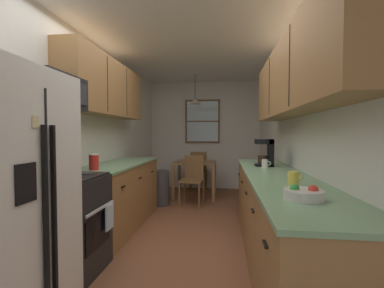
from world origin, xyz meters
The scene contains 24 objects.
ground_plane centered at (0.00, 1.00, 0.00)m, with size 12.00×12.00×0.00m, color brown.
wall_left centered at (-1.35, 1.00, 1.27)m, with size 0.10×9.00×2.55m, color silver.
wall_right centered at (1.35, 1.00, 1.27)m, with size 0.10×9.00×2.55m, color silver.
wall_back centered at (0.00, 3.65, 1.27)m, with size 4.40×0.10×2.55m, color silver.
ceiling_slab centered at (0.00, 1.00, 2.59)m, with size 4.40×9.00×0.08m, color white.
stove_range centered at (-0.99, -0.46, 0.47)m, with size 0.66×0.64×1.10m.
microwave_over_range centered at (-1.11, -0.46, 1.69)m, with size 0.39×0.61×0.31m.
counter_left centered at (-1.00, 0.80, 0.45)m, with size 0.64×1.89×0.90m.
upper_cabinets_left centered at (-1.14, 0.75, 1.93)m, with size 0.33×1.97×0.75m.
counter_right centered at (1.00, 0.02, 0.45)m, with size 0.64×3.19×0.90m.
upper_cabinets_right centered at (1.14, -0.03, 1.85)m, with size 0.33×2.87×0.71m.
dining_table centered at (-0.14, 2.71, 0.61)m, with size 0.85×0.79×0.73m.
dining_chair_near centered at (-0.12, 2.11, 0.50)m, with size 0.45×0.45×0.90m.
dining_chair_far centered at (-0.12, 3.32, 0.50)m, with size 0.44×0.44×0.90m.
pendant_light centered at (-0.14, 2.71, 1.98)m, with size 0.28×0.28×0.63m.
back_window centered at (-0.05, 3.58, 1.61)m, with size 0.82×0.05×1.03m.
trash_bin centered at (-0.70, 1.99, 0.32)m, with size 0.32×0.32×0.63m, color #3F3F42.
storage_canister centered at (-1.00, 0.10, 0.99)m, with size 0.11×0.11×0.18m.
dish_towel centered at (-0.64, -0.30, 0.50)m, with size 0.02×0.16×0.24m, color silver.
coffee_maker centered at (1.00, 0.70, 1.08)m, with size 0.22×0.18×0.34m.
mug_by_coffeemaker centered at (1.01, -0.54, 0.95)m, with size 0.12×0.09×0.11m.
mug_spare centered at (0.94, 0.47, 0.95)m, with size 0.11×0.07×0.11m.
fruit_bowl centered at (0.95, -1.02, 0.94)m, with size 0.24×0.24×0.09m.
table_serving_bowl centered at (-0.19, 2.79, 0.76)m, with size 0.17×0.17×0.06m, color #4C7299.
Camera 1 is at (0.46, -2.71, 1.31)m, focal length 24.62 mm.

